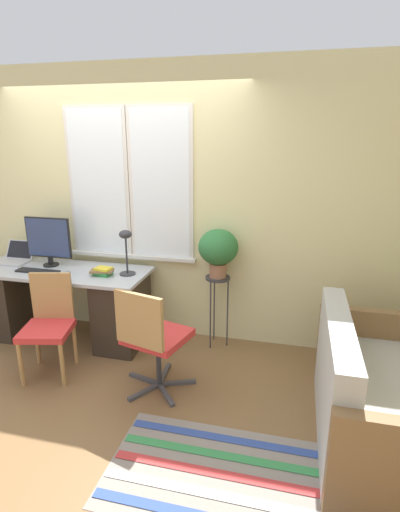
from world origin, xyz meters
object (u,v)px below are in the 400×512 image
at_px(desk_chair_wooden, 49,322).
at_px(office_chair_swivel, 153,337).
at_px(mouse, 67,273).
at_px(desk_lamp, 126,243).
at_px(book_stack, 103,271).
at_px(couch_loveseat, 376,402).
at_px(keyboard, 38,271).
at_px(potted_plant, 218,249).
at_px(monitor, 48,240).
at_px(plant_stand, 218,287).
at_px(laptop, 15,258).

distance_m(desk_chair_wooden, office_chair_swivel, 1.00).
distance_m(mouse, desk_lamp, 0.65).
height_order(book_stack, couch_loveseat, couch_loveseat).
relative_size(office_chair_swivel, couch_loveseat, 0.64).
distance_m(keyboard, mouse, 0.32).
bearing_deg(office_chair_swivel, desk_chair_wooden, 10.56).
bearing_deg(desk_lamp, mouse, -164.98).
bearing_deg(potted_plant, monitor, -175.88).
relative_size(desk_lamp, couch_loveseat, 0.30).
relative_size(mouse, plant_stand, 0.10).
relative_size(desk_lamp, plant_stand, 0.60).
height_order(desk_lamp, plant_stand, desk_lamp).
height_order(monitor, keyboard, monitor).
bearing_deg(desk_lamp, plant_stand, 12.45).
bearing_deg(couch_loveseat, potted_plant, 51.52).
bearing_deg(couch_loveseat, desk_chair_wooden, 84.85).
distance_m(keyboard, book_stack, 0.67).
bearing_deg(keyboard, potted_plant, 11.07).
relative_size(desk_lamp, office_chair_swivel, 0.47).
bearing_deg(monitor, keyboard, -91.79).
bearing_deg(monitor, book_stack, -12.97).
xyz_separation_m(keyboard, desk_chair_wooden, (0.39, -0.46, -0.29)).
bearing_deg(book_stack, desk_chair_wooden, -117.66).
bearing_deg(laptop, monitor, -2.34).
bearing_deg(book_stack, couch_loveseat, -17.77).
height_order(mouse, desk_lamp, desk_lamp).
xyz_separation_m(monitor, plant_stand, (1.73, 0.12, -0.40)).
relative_size(desk_chair_wooden, couch_loveseat, 0.61).
bearing_deg(desk_lamp, office_chair_swivel, -53.93).
xyz_separation_m(mouse, potted_plant, (1.41, 0.34, 0.24)).
distance_m(laptop, plant_stand, 2.18).
bearing_deg(keyboard, laptop, 151.62).
bearing_deg(book_stack, keyboard, -174.56).
relative_size(monitor, book_stack, 2.16).
bearing_deg(laptop, desk_lamp, -3.56).
relative_size(monitor, plant_stand, 0.69).
distance_m(laptop, office_chair_swivel, 1.99).
bearing_deg(plant_stand, laptop, -177.19).
bearing_deg(desk_chair_wooden, laptop, 126.48).
distance_m(desk_chair_wooden, plant_stand, 1.57).
xyz_separation_m(monitor, desk_lamp, (0.88, -0.06, 0.04)).
bearing_deg(mouse, book_stack, 10.31).
bearing_deg(plant_stand, book_stack, -165.53).
height_order(keyboard, office_chair_swivel, office_chair_swivel).
bearing_deg(office_chair_swivel, mouse, -11.89).
height_order(couch_loveseat, potted_plant, potted_plant).
xyz_separation_m(desk_lamp, office_chair_swivel, (0.50, -0.69, -0.56)).
xyz_separation_m(keyboard, book_stack, (0.67, 0.06, 0.03)).
height_order(monitor, desk_lamp, monitor).
relative_size(book_stack, couch_loveseat, 0.16).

